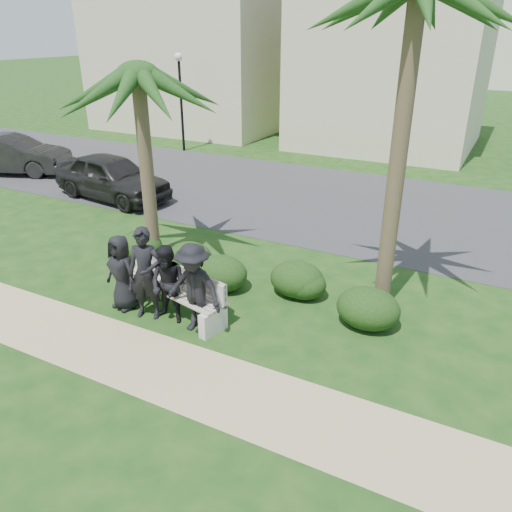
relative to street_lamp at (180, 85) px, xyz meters
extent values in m
plane|color=#133D11|center=(9.00, -12.00, -2.94)|extent=(160.00, 160.00, 0.00)
cube|color=tan|center=(9.00, -13.80, -2.94)|extent=(30.00, 1.60, 0.01)
cube|color=#2D2D30|center=(9.00, -4.00, -2.94)|extent=(160.00, 8.00, 0.01)
cube|color=beige|center=(-3.00, 6.00, 0.56)|extent=(10.00, 8.00, 7.00)
cube|color=beige|center=(8.00, 6.00, 0.56)|extent=(8.00, 8.00, 7.00)
cylinder|color=black|center=(0.00, 0.00, -0.94)|extent=(0.12, 0.12, 4.00)
sphere|color=white|center=(0.00, 0.00, 1.16)|extent=(0.36, 0.36, 0.36)
cube|color=#ACA390|center=(8.24, -12.22, -2.45)|extent=(2.71, 1.17, 0.04)
cube|color=#ACA390|center=(8.24, -11.95, -2.17)|extent=(2.59, 0.62, 0.31)
cube|color=beige|center=(7.01, -12.22, -2.70)|extent=(0.30, 0.63, 0.48)
cube|color=beige|center=(9.48, -12.22, -2.70)|extent=(0.30, 0.63, 0.48)
imported|color=black|center=(7.33, -12.51, -2.15)|extent=(0.86, 0.65, 1.59)
imported|color=black|center=(7.98, -12.56, -2.00)|extent=(0.79, 0.64, 1.88)
imported|color=black|center=(8.47, -12.50, -2.15)|extent=(0.78, 0.62, 1.58)
imported|color=black|center=(9.09, -12.55, -2.05)|extent=(1.17, 0.69, 1.78)
ellipsoid|color=black|center=(6.08, -10.49, -2.56)|extent=(1.16, 0.96, 0.76)
ellipsoid|color=black|center=(7.54, -10.46, -2.58)|extent=(1.11, 0.92, 0.72)
ellipsoid|color=black|center=(8.65, -10.88, -2.55)|extent=(1.19, 0.99, 0.78)
ellipsoid|color=black|center=(10.24, -10.37, -2.56)|extent=(1.19, 0.98, 0.77)
ellipsoid|color=black|center=(10.39, -10.40, -2.61)|extent=(1.03, 0.85, 0.67)
ellipsoid|color=black|center=(11.94, -10.88, -2.54)|extent=(1.23, 1.01, 0.80)
cylinder|color=brown|center=(6.40, -10.37, -0.75)|extent=(0.32, 0.32, 4.38)
cylinder|color=brown|center=(11.97, -9.92, 0.04)|extent=(0.32, 0.32, 5.97)
imported|color=black|center=(2.10, -7.08, -2.20)|extent=(4.55, 2.29, 1.49)
imported|color=black|center=(-3.63, -6.46, -2.21)|extent=(4.74, 3.10, 1.48)
camera|label=1|loc=(13.86, -19.20, 2.32)|focal=35.00mm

